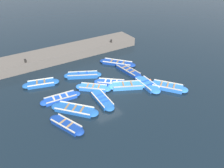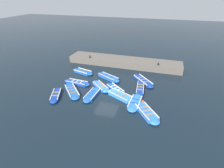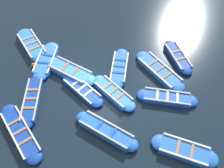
{
  "view_description": "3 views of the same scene",
  "coord_description": "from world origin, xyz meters",
  "px_view_note": "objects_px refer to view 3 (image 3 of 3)",
  "views": [
    {
      "loc": [
        13.83,
        -7.86,
        10.68
      ],
      "look_at": [
        0.06,
        0.7,
        0.33
      ],
      "focal_mm": 35.0,
      "sensor_mm": 36.0,
      "label": 1
    },
    {
      "loc": [
        15.64,
        5.52,
        9.65
      ],
      "look_at": [
        -0.84,
        0.39,
        0.49
      ],
      "focal_mm": 28.0,
      "sensor_mm": 36.0,
      "label": 2
    },
    {
      "loc": [
        -9.1,
        -1.6,
        11.93
      ],
      "look_at": [
        0.09,
        -0.74,
        0.17
      ],
      "focal_mm": 42.0,
      "sensor_mm": 36.0,
      "label": 3
    }
  ],
  "objects_px": {
    "boat_far_corner": "(46,61)",
    "boat_centre": "(82,89)",
    "boat_inner_gap": "(178,57)",
    "boat_drifting": "(113,93)",
    "buoy_orange_near": "(34,65)",
    "boat_end_of_row": "(184,150)",
    "boat_near_quay": "(70,71)",
    "boat_outer_right": "(167,98)",
    "boat_bow_out": "(119,68)",
    "boat_tucked": "(32,45)",
    "boat_broadside": "(32,100)",
    "boat_mid_row": "(21,132)",
    "boat_stern_in": "(159,71)",
    "boat_alongside": "(106,131)"
  },
  "relations": [
    {
      "from": "boat_outer_right",
      "to": "boat_inner_gap",
      "type": "distance_m",
      "value": 3.3
    },
    {
      "from": "boat_centre",
      "to": "boat_inner_gap",
      "type": "relative_size",
      "value": 0.93
    },
    {
      "from": "boat_far_corner",
      "to": "boat_inner_gap",
      "type": "xyz_separation_m",
      "value": [
        1.09,
        -8.1,
        -0.0
      ]
    },
    {
      "from": "boat_drifting",
      "to": "boat_stern_in",
      "type": "xyz_separation_m",
      "value": [
        1.89,
        -2.58,
        -0.01
      ]
    },
    {
      "from": "boat_stern_in",
      "to": "boat_broadside",
      "type": "distance_m",
      "value": 7.51
    },
    {
      "from": "boat_far_corner",
      "to": "boat_tucked",
      "type": "xyz_separation_m",
      "value": [
        1.25,
        1.25,
        0.02
      ]
    },
    {
      "from": "boat_stern_in",
      "to": "buoy_orange_near",
      "type": "distance_m",
      "value": 7.62
    },
    {
      "from": "boat_tucked",
      "to": "boat_bow_out",
      "type": "xyz_separation_m",
      "value": [
        -1.41,
        -5.79,
        -0.03
      ]
    },
    {
      "from": "boat_alongside",
      "to": "boat_outer_right",
      "type": "bearing_deg",
      "value": -52.85
    },
    {
      "from": "boat_drifting",
      "to": "boat_mid_row",
      "type": "height_order",
      "value": "boat_drifting"
    },
    {
      "from": "boat_far_corner",
      "to": "boat_tucked",
      "type": "bearing_deg",
      "value": 44.95
    },
    {
      "from": "boat_broadside",
      "to": "boat_mid_row",
      "type": "distance_m",
      "value": 1.96
    },
    {
      "from": "boat_tucked",
      "to": "boat_stern_in",
      "type": "height_order",
      "value": "boat_tucked"
    },
    {
      "from": "boat_end_of_row",
      "to": "boat_stern_in",
      "type": "distance_m",
      "value": 5.09
    },
    {
      "from": "boat_broadside",
      "to": "buoy_orange_near",
      "type": "bearing_deg",
      "value": 14.2
    },
    {
      "from": "boat_centre",
      "to": "boat_end_of_row",
      "type": "bearing_deg",
      "value": -120.13
    },
    {
      "from": "boat_outer_right",
      "to": "boat_centre",
      "type": "bearing_deg",
      "value": 88.37
    },
    {
      "from": "boat_bow_out",
      "to": "boat_centre",
      "type": "height_order",
      "value": "same"
    },
    {
      "from": "boat_near_quay",
      "to": "boat_drifting",
      "type": "bearing_deg",
      "value": -116.07
    },
    {
      "from": "boat_inner_gap",
      "to": "boat_mid_row",
      "type": "bearing_deg",
      "value": 126.5
    },
    {
      "from": "boat_stern_in",
      "to": "boat_inner_gap",
      "type": "relative_size",
      "value": 1.11
    },
    {
      "from": "boat_inner_gap",
      "to": "buoy_orange_near",
      "type": "height_order",
      "value": "boat_inner_gap"
    },
    {
      "from": "boat_tucked",
      "to": "boat_broadside",
      "type": "bearing_deg",
      "value": -163.85
    },
    {
      "from": "boat_far_corner",
      "to": "boat_mid_row",
      "type": "xyz_separation_m",
      "value": [
        -4.94,
        0.05,
        -0.01
      ]
    },
    {
      "from": "boat_end_of_row",
      "to": "boat_near_quay",
      "type": "bearing_deg",
      "value": 55.31
    },
    {
      "from": "boat_far_corner",
      "to": "boat_mid_row",
      "type": "bearing_deg",
      "value": 179.47
    },
    {
      "from": "boat_far_corner",
      "to": "boat_outer_right",
      "type": "bearing_deg",
      "value": -106.12
    },
    {
      "from": "boat_far_corner",
      "to": "boat_alongside",
      "type": "bearing_deg",
      "value": -136.69
    },
    {
      "from": "boat_tucked",
      "to": "boat_drifting",
      "type": "distance_m",
      "value": 6.51
    },
    {
      "from": "boat_far_corner",
      "to": "boat_centre",
      "type": "relative_size",
      "value": 1.13
    },
    {
      "from": "boat_end_of_row",
      "to": "boat_outer_right",
      "type": "relative_size",
      "value": 0.99
    },
    {
      "from": "boat_centre",
      "to": "boat_drifting",
      "type": "height_order",
      "value": "boat_drifting"
    },
    {
      "from": "boat_bow_out",
      "to": "boat_mid_row",
      "type": "xyz_separation_m",
      "value": [
        -4.78,
        4.59,
        0.0
      ]
    },
    {
      "from": "boat_far_corner",
      "to": "boat_broadside",
      "type": "bearing_deg",
      "value": 179.46
    },
    {
      "from": "boat_end_of_row",
      "to": "buoy_orange_near",
      "type": "bearing_deg",
      "value": 61.49
    },
    {
      "from": "boat_tucked",
      "to": "boat_inner_gap",
      "type": "bearing_deg",
      "value": -91.02
    },
    {
      "from": "boat_bow_out",
      "to": "buoy_orange_near",
      "type": "xyz_separation_m",
      "value": [
        -0.26,
        5.22,
        -0.01
      ]
    },
    {
      "from": "boat_far_corner",
      "to": "boat_centre",
      "type": "bearing_deg",
      "value": -127.55
    },
    {
      "from": "boat_far_corner",
      "to": "boat_alongside",
      "type": "xyz_separation_m",
      "value": [
        -4.47,
        -4.21,
        0.04
      ]
    },
    {
      "from": "boat_inner_gap",
      "to": "boat_drifting",
      "type": "bearing_deg",
      "value": 130.0
    },
    {
      "from": "boat_far_corner",
      "to": "boat_bow_out",
      "type": "xyz_separation_m",
      "value": [
        -0.15,
        -4.54,
        -0.01
      ]
    },
    {
      "from": "boat_drifting",
      "to": "boat_inner_gap",
      "type": "distance_m",
      "value": 4.89
    },
    {
      "from": "boat_bow_out",
      "to": "boat_stern_in",
      "type": "xyz_separation_m",
      "value": [
        -0.01,
        -2.39,
        0.0
      ]
    },
    {
      "from": "boat_far_corner",
      "to": "boat_stern_in",
      "type": "distance_m",
      "value": 6.94
    },
    {
      "from": "buoy_orange_near",
      "to": "boat_outer_right",
      "type": "bearing_deg",
      "value": -101.99
    },
    {
      "from": "boat_outer_right",
      "to": "boat_far_corner",
      "type": "bearing_deg",
      "value": 73.88
    },
    {
      "from": "boat_mid_row",
      "to": "boat_stern_in",
      "type": "bearing_deg",
      "value": -55.65
    },
    {
      "from": "boat_inner_gap",
      "to": "boat_tucked",
      "type": "bearing_deg",
      "value": 88.98
    },
    {
      "from": "boat_stern_in",
      "to": "buoy_orange_near",
      "type": "bearing_deg",
      "value": 91.9
    },
    {
      "from": "boat_bow_out",
      "to": "boat_inner_gap",
      "type": "bearing_deg",
      "value": -70.73
    }
  ]
}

